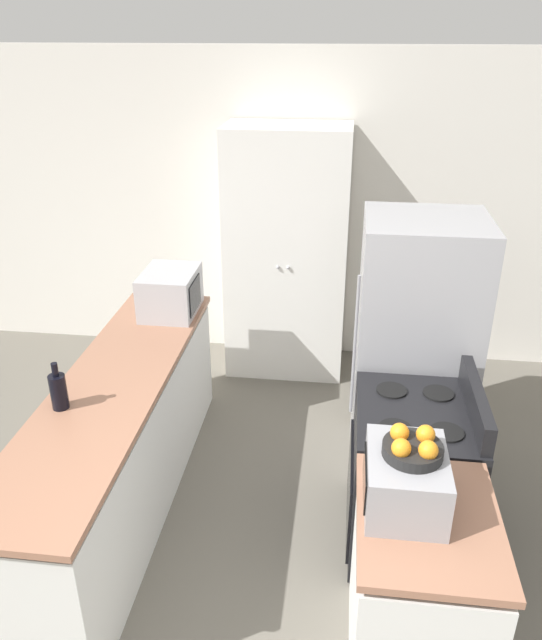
{
  "coord_description": "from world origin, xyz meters",
  "views": [
    {
      "loc": [
        0.44,
        -1.56,
        2.75
      ],
      "look_at": [
        0.0,
        1.96,
        1.05
      ],
      "focal_mm": 35.0,
      "sensor_mm": 36.0,
      "label": 1
    }
  ],
  "objects_px": {
    "refrigerator": "(414,348)",
    "toaster_oven": "(405,480)",
    "wine_bottle": "(58,391)",
    "fruit_bowl": "(413,446)",
    "microwave": "(170,292)",
    "pantry_cabinet": "(287,254)",
    "stove": "(410,476)"
  },
  "relations": [
    {
      "from": "microwave",
      "to": "refrigerator",
      "type": "bearing_deg",
      "value": -10.07
    },
    {
      "from": "toaster_oven",
      "to": "fruit_bowl",
      "type": "bearing_deg",
      "value": 29.67
    },
    {
      "from": "pantry_cabinet",
      "to": "fruit_bowl",
      "type": "distance_m",
      "value": 2.81
    },
    {
      "from": "pantry_cabinet",
      "to": "microwave",
      "type": "distance_m",
      "value": 1.17
    },
    {
      "from": "pantry_cabinet",
      "to": "toaster_oven",
      "type": "distance_m",
      "value": 2.81
    },
    {
      "from": "refrigerator",
      "to": "microwave",
      "type": "bearing_deg",
      "value": 169.93
    },
    {
      "from": "stove",
      "to": "wine_bottle",
      "type": "height_order",
      "value": "wine_bottle"
    },
    {
      "from": "pantry_cabinet",
      "to": "toaster_oven",
      "type": "bearing_deg",
      "value": -73.97
    },
    {
      "from": "toaster_oven",
      "to": "wine_bottle",
      "type": "bearing_deg",
      "value": 163.44
    },
    {
      "from": "refrigerator",
      "to": "pantry_cabinet",
      "type": "bearing_deg",
      "value": 128.16
    },
    {
      "from": "pantry_cabinet",
      "to": "stove",
      "type": "distance_m",
      "value": 2.24
    },
    {
      "from": "refrigerator",
      "to": "wine_bottle",
      "type": "bearing_deg",
      "value": -153.6
    },
    {
      "from": "pantry_cabinet",
      "to": "microwave",
      "type": "xyz_separation_m",
      "value": [
        -0.73,
        -0.91,
        0.01
      ]
    },
    {
      "from": "microwave",
      "to": "fruit_bowl",
      "type": "xyz_separation_m",
      "value": [
        1.52,
        -1.78,
        0.14
      ]
    },
    {
      "from": "stove",
      "to": "wine_bottle",
      "type": "distance_m",
      "value": 1.98
    },
    {
      "from": "microwave",
      "to": "toaster_oven",
      "type": "xyz_separation_m",
      "value": [
        1.5,
        -1.79,
        -0.03
      ]
    },
    {
      "from": "pantry_cabinet",
      "to": "toaster_oven",
      "type": "xyz_separation_m",
      "value": [
        0.78,
        -2.7,
        -0.01
      ]
    },
    {
      "from": "microwave",
      "to": "wine_bottle",
      "type": "xyz_separation_m",
      "value": [
        -0.26,
        -1.26,
        -0.05
      ]
    },
    {
      "from": "microwave",
      "to": "fruit_bowl",
      "type": "height_order",
      "value": "fruit_bowl"
    },
    {
      "from": "pantry_cabinet",
      "to": "wine_bottle",
      "type": "relative_size",
      "value": 7.59
    },
    {
      "from": "microwave",
      "to": "wine_bottle",
      "type": "bearing_deg",
      "value": -101.83
    },
    {
      "from": "wine_bottle",
      "to": "microwave",
      "type": "bearing_deg",
      "value": 78.17
    },
    {
      "from": "pantry_cabinet",
      "to": "fruit_bowl",
      "type": "xyz_separation_m",
      "value": [
        0.79,
        -2.69,
        0.16
      ]
    },
    {
      "from": "refrigerator",
      "to": "fruit_bowl",
      "type": "bearing_deg",
      "value": -96.06
    },
    {
      "from": "microwave",
      "to": "toaster_oven",
      "type": "height_order",
      "value": "microwave"
    },
    {
      "from": "wine_bottle",
      "to": "fruit_bowl",
      "type": "relative_size",
      "value": 1.08
    },
    {
      "from": "refrigerator",
      "to": "fruit_bowl",
      "type": "relative_size",
      "value": 6.87
    },
    {
      "from": "fruit_bowl",
      "to": "microwave",
      "type": "bearing_deg",
      "value": 130.53
    },
    {
      "from": "refrigerator",
      "to": "microwave",
      "type": "xyz_separation_m",
      "value": [
        -1.68,
        0.3,
        0.18
      ]
    },
    {
      "from": "refrigerator",
      "to": "toaster_oven",
      "type": "relative_size",
      "value": 4.08
    },
    {
      "from": "refrigerator",
      "to": "fruit_bowl",
      "type": "xyz_separation_m",
      "value": [
        -0.16,
        -1.48,
        0.32
      ]
    },
    {
      "from": "pantry_cabinet",
      "to": "wine_bottle",
      "type": "height_order",
      "value": "pantry_cabinet"
    }
  ]
}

